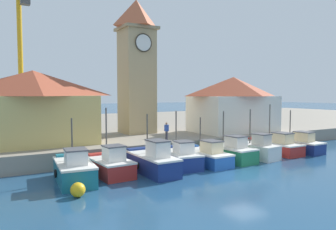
# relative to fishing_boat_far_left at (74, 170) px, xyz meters

# --- Properties ---
(ground_plane) EXTENTS (300.00, 300.00, 0.00)m
(ground_plane) POSITION_rel_fishing_boat_far_left_xyz_m (10.23, -3.94, -0.78)
(ground_plane) COLOR navy
(quay_wharf) EXTENTS (120.00, 40.00, 1.32)m
(quay_wharf) POSITION_rel_fishing_boat_far_left_xyz_m (10.23, 23.45, -0.12)
(quay_wharf) COLOR gray
(quay_wharf) RESTS_ON ground
(fishing_boat_far_left) EXTENTS (2.45, 4.84, 3.90)m
(fishing_boat_far_left) POSITION_rel_fishing_boat_far_left_xyz_m (0.00, 0.00, 0.00)
(fishing_boat_far_left) COLOR #196B7F
(fishing_boat_far_left) RESTS_ON ground
(fishing_boat_left_outer) EXTENTS (2.29, 4.24, 4.49)m
(fishing_boat_left_outer) POSITION_rel_fishing_boat_far_left_xyz_m (2.48, 0.48, -0.06)
(fishing_boat_left_outer) COLOR #AD2823
(fishing_boat_left_outer) RESTS_ON ground
(fishing_boat_left_inner) EXTENTS (2.00, 5.15, 4.02)m
(fishing_boat_left_inner) POSITION_rel_fishing_boat_far_left_xyz_m (5.18, -0.37, 0.04)
(fishing_boat_left_inner) COLOR navy
(fishing_boat_left_inner) RESTS_ON ground
(fishing_boat_mid_left) EXTENTS (2.46, 4.57, 4.14)m
(fishing_boat_mid_left) POSITION_rel_fishing_boat_far_left_xyz_m (7.82, 0.35, -0.06)
(fishing_boat_mid_left) COLOR navy
(fishing_boat_mid_left) RESTS_ON ground
(fishing_boat_center) EXTENTS (2.06, 4.87, 3.59)m
(fishing_boat_center) POSITION_rel_fishing_boat_far_left_xyz_m (10.01, 0.10, -0.11)
(fishing_boat_center) COLOR #2356A8
(fishing_boat_center) RESTS_ON ground
(fishing_boat_mid_right) EXTENTS (2.22, 5.04, 3.98)m
(fishing_boat_mid_right) POSITION_rel_fishing_boat_far_left_xyz_m (12.51, 0.30, -0.04)
(fishing_boat_mid_right) COLOR #237A4C
(fishing_boat_mid_right) RESTS_ON ground
(fishing_boat_right_inner) EXTENTS (2.37, 4.30, 4.10)m
(fishing_boat_right_inner) POSITION_rel_fishing_boat_far_left_xyz_m (15.07, -0.04, -0.02)
(fishing_boat_right_inner) COLOR silver
(fishing_boat_right_inner) RESTS_ON ground
(fishing_boat_right_outer) EXTENTS (2.17, 5.17, 4.44)m
(fishing_boat_right_outer) POSITION_rel_fishing_boat_far_left_xyz_m (18.27, 0.66, -0.10)
(fishing_boat_right_outer) COLOR #AD2823
(fishing_boat_right_outer) RESTS_ON ground
(fishing_boat_far_right) EXTENTS (2.18, 5.22, 3.85)m
(fishing_boat_far_right) POSITION_rel_fishing_boat_far_left_xyz_m (20.68, 0.33, -0.10)
(fishing_boat_far_right) COLOR navy
(fishing_boat_far_right) RESTS_ON ground
(clock_tower) EXTENTS (3.62, 3.62, 15.31)m
(clock_tower) POSITION_rel_fishing_boat_far_left_xyz_m (9.33, 11.19, 7.79)
(clock_tower) COLOR tan
(clock_tower) RESTS_ON quay_wharf
(warehouse_left) EXTENTS (9.60, 7.31, 6.01)m
(warehouse_left) POSITION_rel_fishing_boat_far_left_xyz_m (-1.07, 8.81, 3.61)
(warehouse_left) COLOR tan
(warehouse_left) RESTS_ON quay_wharf
(warehouse_right) EXTENTS (9.00, 6.06, 5.89)m
(warehouse_right) POSITION_rel_fishing_boat_far_left_xyz_m (18.93, 7.17, 3.56)
(warehouse_right) COLOR silver
(warehouse_right) RESTS_ON quay_wharf
(port_crane_near) EXTENTS (4.84, 9.96, 17.36)m
(port_crane_near) POSITION_rel_fishing_boat_far_left_xyz_m (-0.78, 22.17, 7.40)
(port_crane_near) COLOR #976E11
(port_crane_near) RESTS_ON quay_wharf
(mooring_buoy) EXTENTS (0.79, 0.79, 0.79)m
(mooring_buoy) POSITION_rel_fishing_boat_far_left_xyz_m (-0.56, -3.03, -0.39)
(mooring_buoy) COLOR gold
(mooring_buoy) RESTS_ON ground
(dock_worker_near_tower) EXTENTS (0.34, 0.22, 1.62)m
(dock_worker_near_tower) POSITION_rel_fishing_boat_far_left_xyz_m (9.11, 4.55, 1.38)
(dock_worker_near_tower) COLOR #33333D
(dock_worker_near_tower) RESTS_ON quay_wharf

